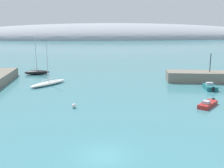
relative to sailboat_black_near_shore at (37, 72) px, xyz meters
name	(u,v)px	position (x,y,z in m)	size (l,w,h in m)	color
water	(104,156)	(12.60, -41.00, -0.57)	(600.00, 600.00, 0.00)	teal
distant_ridge	(115,38)	(36.84, 170.24, -0.57)	(294.63, 80.64, 24.85)	#999EA8
sailboat_black_near_shore	(37,72)	(0.00, 0.00, 0.00)	(5.74, 2.27, 8.06)	black
sailboat_white_mid_mooring	(48,83)	(4.06, -11.53, -0.15)	(6.95, 7.42, 8.13)	white
motorboat_red_foreground	(208,104)	(28.29, -27.78, -0.24)	(3.97, 3.97, 0.96)	red
motorboat_teal_alongside_breakwater	(210,87)	(33.28, -17.97, -0.14)	(2.50, 4.17, 1.16)	#1E6B70
mooring_buoy_white	(74,106)	(9.47, -26.60, -0.26)	(0.63, 0.63, 0.63)	silver
harbor_lamp_post	(211,60)	(36.05, -11.64, 3.95)	(0.36, 0.36, 3.99)	black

